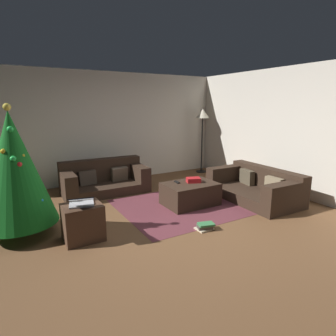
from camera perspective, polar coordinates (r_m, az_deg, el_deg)
name	(u,v)px	position (r m, az deg, el deg)	size (l,w,h in m)	color
ground_plane	(165,228)	(4.40, -0.65, -12.01)	(6.40, 6.40, 0.00)	brown
rear_partition	(100,128)	(6.93, -13.64, 7.89)	(6.40, 0.12, 2.60)	silver
corner_partition	(303,133)	(6.20, 25.70, 6.47)	(0.12, 6.40, 2.60)	silver
couch_left	(104,180)	(6.19, -12.85, -2.31)	(1.77, 0.88, 0.69)	#332319
couch_right	(256,187)	(5.86, 17.51, -3.71)	(1.03, 1.80, 0.61)	#332319
ottoman	(190,194)	(5.31, 4.51, -5.24)	(0.97, 0.68, 0.41)	#332319
gift_box	(193,180)	(5.30, 5.19, -2.44)	(0.25, 0.18, 0.09)	red
tv_remote	(177,182)	(5.27, 1.82, -2.87)	(0.05, 0.16, 0.02)	black
christmas_tree	(14,169)	(4.39, -28.70, -0.13)	(1.04, 1.04, 1.86)	brown
side_table	(83,222)	(4.13, -16.89, -10.48)	(0.52, 0.44, 0.51)	#4C3323
laptop	(81,202)	(3.96, -17.17, -6.68)	(0.41, 0.49, 0.19)	silver
book_stack	(205,227)	(4.36, 7.48, -11.69)	(0.28, 0.24, 0.10)	beige
corner_lamp	(203,118)	(7.73, 7.03, 9.94)	(0.36, 0.36, 1.73)	black
area_rug	(190,204)	(5.38, 4.47, -7.31)	(2.60, 2.00, 0.01)	brown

